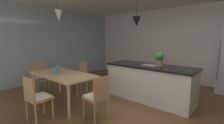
{
  "coord_description": "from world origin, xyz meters",
  "views": [
    {
      "loc": [
        1.59,
        -2.69,
        1.57
      ],
      "look_at": [
        -0.95,
        0.21,
        1.0
      ],
      "focal_mm": 25.13,
      "sensor_mm": 36.0,
      "label": 1
    }
  ],
  "objects_px": {
    "chair_window_end": "(40,76)",
    "chair_near_right": "(37,97)",
    "kitchen_island": "(149,82)",
    "vase_on_dining_table": "(57,70)",
    "chair_kitchen_end": "(97,96)",
    "potted_plant_on_island": "(159,59)",
    "chair_far_left": "(80,76)",
    "dining_table": "(63,76)"
  },
  "relations": [
    {
      "from": "chair_window_end",
      "to": "kitchen_island",
      "type": "height_order",
      "value": "kitchen_island"
    },
    {
      "from": "dining_table",
      "to": "vase_on_dining_table",
      "type": "xyz_separation_m",
      "value": [
        -0.05,
        -0.1,
        0.17
      ]
    },
    {
      "from": "chair_kitchen_end",
      "to": "potted_plant_on_island",
      "type": "xyz_separation_m",
      "value": [
        0.5,
        1.6,
        0.62
      ]
    },
    {
      "from": "dining_table",
      "to": "kitchen_island",
      "type": "height_order",
      "value": "kitchen_island"
    },
    {
      "from": "vase_on_dining_table",
      "to": "dining_table",
      "type": "bearing_deg",
      "value": 60.83
    },
    {
      "from": "dining_table",
      "to": "potted_plant_on_island",
      "type": "distance_m",
      "value": 2.39
    },
    {
      "from": "chair_far_left",
      "to": "chair_kitchen_end",
      "type": "bearing_deg",
      "value": -26.65
    },
    {
      "from": "chair_kitchen_end",
      "to": "potted_plant_on_island",
      "type": "relative_size",
      "value": 2.44
    },
    {
      "from": "kitchen_island",
      "to": "vase_on_dining_table",
      "type": "bearing_deg",
      "value": -132.4
    },
    {
      "from": "chair_near_right",
      "to": "potted_plant_on_island",
      "type": "xyz_separation_m",
      "value": [
        1.34,
        2.4,
        0.62
      ]
    },
    {
      "from": "chair_kitchen_end",
      "to": "chair_near_right",
      "type": "xyz_separation_m",
      "value": [
        -0.84,
        -0.8,
        0.0
      ]
    },
    {
      "from": "chair_far_left",
      "to": "potted_plant_on_island",
      "type": "height_order",
      "value": "potted_plant_on_island"
    },
    {
      "from": "vase_on_dining_table",
      "to": "chair_far_left",
      "type": "bearing_deg",
      "value": 110.0
    },
    {
      "from": "dining_table",
      "to": "chair_near_right",
      "type": "bearing_deg",
      "value": -64.24
    },
    {
      "from": "kitchen_island",
      "to": "chair_far_left",
      "type": "bearing_deg",
      "value": -157.07
    },
    {
      "from": "chair_kitchen_end",
      "to": "chair_far_left",
      "type": "distance_m",
      "value": 1.8
    },
    {
      "from": "chair_far_left",
      "to": "potted_plant_on_island",
      "type": "bearing_deg",
      "value": 20.59
    },
    {
      "from": "dining_table",
      "to": "vase_on_dining_table",
      "type": "distance_m",
      "value": 0.2
    },
    {
      "from": "dining_table",
      "to": "chair_window_end",
      "type": "bearing_deg",
      "value": 179.87
    },
    {
      "from": "potted_plant_on_island",
      "to": "vase_on_dining_table",
      "type": "relative_size",
      "value": 1.93
    },
    {
      "from": "potted_plant_on_island",
      "to": "dining_table",
      "type": "bearing_deg",
      "value": -137.28
    },
    {
      "from": "chair_window_end",
      "to": "chair_far_left",
      "type": "relative_size",
      "value": 1.0
    },
    {
      "from": "chair_window_end",
      "to": "chair_kitchen_end",
      "type": "bearing_deg",
      "value": -0.14
    },
    {
      "from": "chair_window_end",
      "to": "chair_near_right",
      "type": "relative_size",
      "value": 1.0
    },
    {
      "from": "kitchen_island",
      "to": "vase_on_dining_table",
      "type": "xyz_separation_m",
      "value": [
        -1.55,
        -1.69,
        0.37
      ]
    },
    {
      "from": "chair_window_end",
      "to": "potted_plant_on_island",
      "type": "bearing_deg",
      "value": 28.35
    },
    {
      "from": "chair_far_left",
      "to": "kitchen_island",
      "type": "bearing_deg",
      "value": 22.93
    },
    {
      "from": "vase_on_dining_table",
      "to": "chair_near_right",
      "type": "bearing_deg",
      "value": -57.93
    },
    {
      "from": "chair_kitchen_end",
      "to": "kitchen_island",
      "type": "bearing_deg",
      "value": 80.52
    },
    {
      "from": "dining_table",
      "to": "chair_kitchen_end",
      "type": "relative_size",
      "value": 1.96
    },
    {
      "from": "dining_table",
      "to": "potted_plant_on_island",
      "type": "bearing_deg",
      "value": 42.72
    },
    {
      "from": "potted_plant_on_island",
      "to": "vase_on_dining_table",
      "type": "xyz_separation_m",
      "value": [
        -1.78,
        -1.69,
        -0.26
      ]
    },
    {
      "from": "chair_window_end",
      "to": "chair_far_left",
      "type": "xyz_separation_m",
      "value": [
        0.84,
        0.8,
        0.0
      ]
    },
    {
      "from": "chair_near_right",
      "to": "kitchen_island",
      "type": "relative_size",
      "value": 0.39
    },
    {
      "from": "chair_near_right",
      "to": "vase_on_dining_table",
      "type": "bearing_deg",
      "value": 122.07
    },
    {
      "from": "kitchen_island",
      "to": "chair_kitchen_end",
      "type": "bearing_deg",
      "value": -99.48
    },
    {
      "from": "kitchen_island",
      "to": "vase_on_dining_table",
      "type": "distance_m",
      "value": 2.32
    },
    {
      "from": "chair_near_right",
      "to": "chair_window_end",
      "type": "bearing_deg",
      "value": 153.44
    },
    {
      "from": "kitchen_island",
      "to": "vase_on_dining_table",
      "type": "height_order",
      "value": "vase_on_dining_table"
    },
    {
      "from": "chair_window_end",
      "to": "chair_far_left",
      "type": "height_order",
      "value": "same"
    },
    {
      "from": "chair_far_left",
      "to": "vase_on_dining_table",
      "type": "xyz_separation_m",
      "value": [
        0.33,
        -0.9,
        0.36
      ]
    },
    {
      "from": "kitchen_island",
      "to": "potted_plant_on_island",
      "type": "height_order",
      "value": "potted_plant_on_island"
    }
  ]
}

